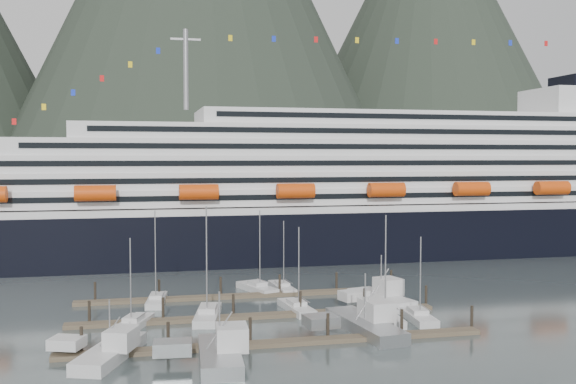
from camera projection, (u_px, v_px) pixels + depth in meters
name	position (u px, v px, depth m)	size (l,w,h in m)	color
ground	(301.00, 321.00, 85.31)	(1600.00, 1600.00, 0.00)	#4C5A5A
mountains	(208.00, 12.00, 661.31)	(870.00, 440.00, 420.00)	black
cruise_ship	(374.00, 198.00, 144.87)	(210.00, 30.40, 50.30)	black
dock_near	(279.00, 342.00, 74.51)	(48.18, 2.28, 3.20)	brown
dock_mid	(258.00, 315.00, 87.17)	(48.18, 2.28, 3.20)	brown
dock_far	(242.00, 295.00, 99.82)	(48.18, 2.28, 3.20)	brown
sailboat_a	(134.00, 324.00, 82.11)	(5.32, 8.91, 11.53)	silver
sailboat_b	(208.00, 315.00, 86.59)	(4.87, 11.10, 15.10)	silver
sailboat_c	(297.00, 308.00, 90.87)	(3.44, 9.40, 11.94)	silver
sailboat_d	(382.00, 316.00, 86.52)	(3.69, 11.85, 14.00)	silver
sailboat_e	(156.00, 301.00, 95.65)	(3.50, 9.16, 13.73)	silver
sailboat_f	(257.00, 289.00, 104.31)	(5.46, 9.42, 13.08)	silver
sailboat_g	(282.00, 288.00, 105.20)	(2.79, 9.08, 11.32)	silver
sailboat_h	(418.00, 317.00, 85.83)	(3.27, 9.10, 11.25)	silver
trawler_a	(109.00, 351.00, 69.34)	(10.22, 12.81, 6.81)	silver
trawler_b	(218.00, 354.00, 67.92)	(9.63, 12.63, 8.08)	#989A9D
trawler_c	(364.00, 324.00, 80.30)	(10.93, 15.38, 7.70)	#989A9D
trawler_e	(380.00, 298.00, 94.82)	(9.79, 12.51, 7.78)	silver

